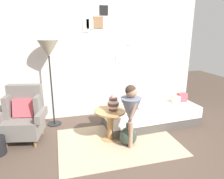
{
  "coord_description": "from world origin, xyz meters",
  "views": [
    {
      "loc": [
        -0.8,
        -2.56,
        1.89
      ],
      "look_at": [
        0.15,
        0.95,
        0.85
      ],
      "focal_mm": 33.13,
      "sensor_mm": 36.0,
      "label": 1
    }
  ],
  "objects_px": {
    "person_child": "(131,109)",
    "floor_lamp": "(49,52)",
    "daybed": "(151,115)",
    "armchair": "(24,116)",
    "demijohn_near": "(128,136)",
    "book_on_daybed": "(133,108)",
    "vase_striped": "(113,104)",
    "side_table": "(110,119)"
  },
  "relations": [
    {
      "from": "person_child",
      "to": "floor_lamp",
      "type": "bearing_deg",
      "value": 134.93
    },
    {
      "from": "floor_lamp",
      "to": "daybed",
      "type": "bearing_deg",
      "value": -14.99
    },
    {
      "from": "floor_lamp",
      "to": "person_child",
      "type": "xyz_separation_m",
      "value": [
        1.23,
        -1.23,
        -0.81
      ]
    },
    {
      "from": "armchair",
      "to": "demijohn_near",
      "type": "xyz_separation_m",
      "value": [
        1.71,
        -0.67,
        -0.28
      ]
    },
    {
      "from": "armchair",
      "to": "demijohn_near",
      "type": "height_order",
      "value": "armchair"
    },
    {
      "from": "floor_lamp",
      "to": "book_on_daybed",
      "type": "xyz_separation_m",
      "value": [
        1.53,
        -0.58,
        -1.08
      ]
    },
    {
      "from": "person_child",
      "to": "vase_striped",
      "type": "bearing_deg",
      "value": 121.91
    },
    {
      "from": "book_on_daybed",
      "to": "armchair",
      "type": "bearing_deg",
      "value": 177.29
    },
    {
      "from": "vase_striped",
      "to": "book_on_daybed",
      "type": "relative_size",
      "value": 1.31
    },
    {
      "from": "daybed",
      "to": "demijohn_near",
      "type": "xyz_separation_m",
      "value": [
        -0.72,
        -0.63,
        -0.04
      ]
    },
    {
      "from": "side_table",
      "to": "vase_striped",
      "type": "height_order",
      "value": "vase_striped"
    },
    {
      "from": "vase_striped",
      "to": "person_child",
      "type": "bearing_deg",
      "value": -58.09
    },
    {
      "from": "side_table",
      "to": "book_on_daybed",
      "type": "bearing_deg",
      "value": 30.1
    },
    {
      "from": "armchair",
      "to": "daybed",
      "type": "height_order",
      "value": "armchair"
    },
    {
      "from": "armchair",
      "to": "floor_lamp",
      "type": "xyz_separation_m",
      "value": [
        0.49,
        0.48,
        1.06
      ]
    },
    {
      "from": "armchair",
      "to": "book_on_daybed",
      "type": "distance_m",
      "value": 2.02
    },
    {
      "from": "person_child",
      "to": "demijohn_near",
      "type": "distance_m",
      "value": 0.53
    },
    {
      "from": "person_child",
      "to": "demijohn_near",
      "type": "relative_size",
      "value": 2.77
    },
    {
      "from": "floor_lamp",
      "to": "demijohn_near",
      "type": "bearing_deg",
      "value": -43.2
    },
    {
      "from": "armchair",
      "to": "demijohn_near",
      "type": "bearing_deg",
      "value": -21.32
    },
    {
      "from": "side_table",
      "to": "floor_lamp",
      "type": "height_order",
      "value": "floor_lamp"
    },
    {
      "from": "armchair",
      "to": "daybed",
      "type": "bearing_deg",
      "value": -0.94
    },
    {
      "from": "daybed",
      "to": "armchair",
      "type": "bearing_deg",
      "value": 179.06
    },
    {
      "from": "armchair",
      "to": "book_on_daybed",
      "type": "bearing_deg",
      "value": -2.71
    },
    {
      "from": "vase_striped",
      "to": "book_on_daybed",
      "type": "height_order",
      "value": "vase_striped"
    },
    {
      "from": "daybed",
      "to": "side_table",
      "type": "relative_size",
      "value": 3.5
    },
    {
      "from": "vase_striped",
      "to": "demijohn_near",
      "type": "distance_m",
      "value": 0.61
    },
    {
      "from": "person_child",
      "to": "demijohn_near",
      "type": "bearing_deg",
      "value": 92.99
    },
    {
      "from": "book_on_daybed",
      "to": "daybed",
      "type": "bearing_deg",
      "value": 7.57
    },
    {
      "from": "book_on_daybed",
      "to": "demijohn_near",
      "type": "distance_m",
      "value": 0.7
    },
    {
      "from": "armchair",
      "to": "vase_striped",
      "type": "relative_size",
      "value": 3.37
    },
    {
      "from": "daybed",
      "to": "person_child",
      "type": "relative_size",
      "value": 1.8
    },
    {
      "from": "vase_striped",
      "to": "person_child",
      "type": "distance_m",
      "value": 0.38
    },
    {
      "from": "vase_striped",
      "to": "demijohn_near",
      "type": "height_order",
      "value": "vase_striped"
    },
    {
      "from": "armchair",
      "to": "person_child",
      "type": "distance_m",
      "value": 1.89
    },
    {
      "from": "armchair",
      "to": "book_on_daybed",
      "type": "height_order",
      "value": "armchair"
    },
    {
      "from": "daybed",
      "to": "vase_striped",
      "type": "xyz_separation_m",
      "value": [
        -0.92,
        -0.39,
        0.48
      ]
    },
    {
      "from": "armchair",
      "to": "person_child",
      "type": "relative_size",
      "value": 0.9
    },
    {
      "from": "daybed",
      "to": "floor_lamp",
      "type": "bearing_deg",
      "value": 165.01
    },
    {
      "from": "side_table",
      "to": "demijohn_near",
      "type": "bearing_deg",
      "value": -44.95
    },
    {
      "from": "person_child",
      "to": "side_table",
      "type": "bearing_deg",
      "value": 127.55
    },
    {
      "from": "side_table",
      "to": "person_child",
      "type": "distance_m",
      "value": 0.51
    }
  ]
}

